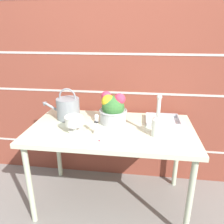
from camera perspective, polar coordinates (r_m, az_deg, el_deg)
The scene contains 10 objects.
ground_plane at distance 2.18m, azimuth -0.14°, elevation -22.03°, with size 12.00×12.00×0.00m, color gray.
brick_wall at distance 2.10m, azimuth 1.51°, elevation 10.15°, with size 3.60×0.08×2.20m.
patio_table at distance 1.80m, azimuth -0.15°, elevation -6.03°, with size 1.32×0.73×0.74m.
watering_can at distance 1.95m, azimuth -11.47°, elevation 1.01°, with size 0.34×0.20×0.28m.
crystal_pedestal_bowl at distance 1.69m, azimuth -9.90°, elevation -2.52°, with size 0.15×0.15×0.13m.
flower_planter at distance 1.82m, azimuth 0.20°, elevation 0.78°, with size 0.24×0.24×0.27m.
glass_decanter at distance 1.63m, azimuth 11.78°, elevation -2.92°, with size 0.08×0.08×0.32m.
figurine_vase at distance 1.64m, azimuth -4.02°, elevation -3.67°, with size 0.06×0.06×0.16m.
wire_tray at distance 1.91m, azimuth 13.05°, elevation -2.36°, with size 0.28×0.24×0.04m.
fallen_petal at distance 1.56m, azimuth -3.35°, elevation -7.48°, with size 0.01×0.01×0.01m.
Camera 1 is at (0.21, -1.60, 1.47)m, focal length 35.00 mm.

